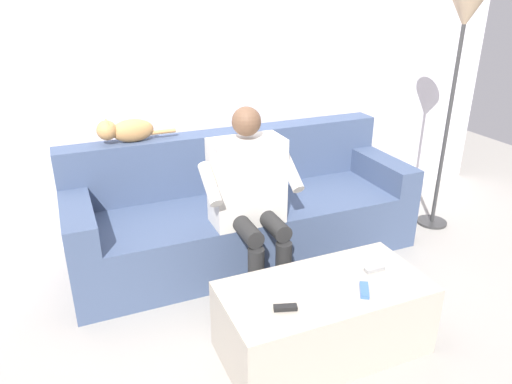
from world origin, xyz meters
name	(u,v)px	position (x,y,z in m)	size (l,w,h in m)	color
ground_plane	(287,305)	(0.00, 0.60, 0.00)	(8.00, 8.00, 0.00)	gray
back_wall	(214,71)	(0.00, -0.71, 1.23)	(5.26, 0.06, 2.46)	silver
couch	(242,213)	(0.00, -0.15, 0.30)	(2.43, 0.83, 0.85)	#3D4C6B
coffee_table	(323,318)	(0.00, 1.02, 0.20)	(1.08, 0.54, 0.40)	#A89E8E
person_solo_seated	(250,190)	(0.10, 0.25, 0.65)	(0.61, 0.53, 1.17)	beige
cat_on_backrest	(125,130)	(0.73, -0.42, 0.93)	(0.52, 0.13, 0.17)	#B7844C
remote_gray	(374,269)	(-0.32, 1.00, 0.41)	(0.11, 0.04, 0.02)	gray
remote_black	(285,308)	(0.28, 1.11, 0.42)	(0.11, 0.04, 0.02)	black
remote_blue	(364,290)	(-0.15, 1.14, 0.41)	(0.13, 0.04, 0.02)	#3860B7
floor_lamp	(462,38)	(-1.61, 0.07, 1.48)	(0.25, 0.25, 1.77)	#2D2D2D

